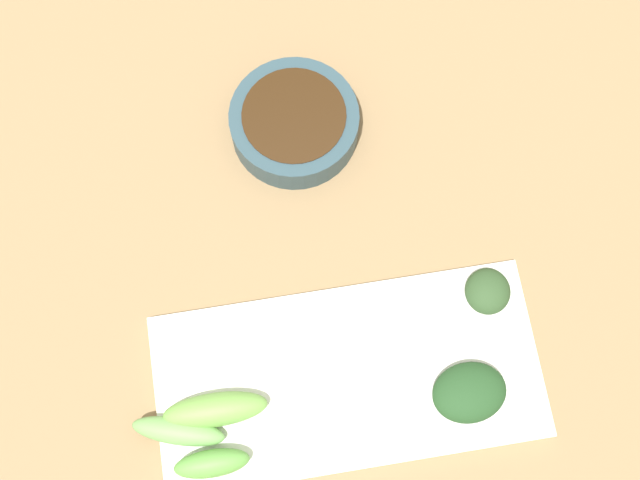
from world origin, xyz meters
TOP-DOWN VIEW (x-y plane):
  - tabletop at (0.00, 0.00)m, footprint 2.10×2.10m
  - sauce_bowl at (-0.17, -0.03)m, footprint 0.13×0.13m
  - serving_plate at (0.09, -0.02)m, footprint 0.17×0.37m
  - broccoli_stalk_0 at (0.15, -0.16)m, footprint 0.03×0.07m
  - broccoli_stalk_1 at (0.12, -0.18)m, footprint 0.05×0.09m
  - broccoli_leafy_2 at (0.13, 0.09)m, footprint 0.06×0.08m
  - broccoli_leafy_3 at (0.03, 0.13)m, footprint 0.06×0.05m
  - broccoli_stalk_4 at (0.10, -0.15)m, footprint 0.03×0.10m

SIDE VIEW (x-z plane):
  - tabletop at x=0.00m, z-range 0.00..0.02m
  - serving_plate at x=0.09m, z-range 0.02..0.03m
  - sauce_bowl at x=-0.17m, z-range 0.02..0.06m
  - broccoli_stalk_1 at x=0.12m, z-range 0.03..0.05m
  - broccoli_leafy_3 at x=0.03m, z-range 0.03..0.06m
  - broccoli_leafy_2 at x=0.13m, z-range 0.03..0.06m
  - broccoli_stalk_0 at x=0.15m, z-range 0.03..0.06m
  - broccoli_stalk_4 at x=0.10m, z-range 0.03..0.06m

